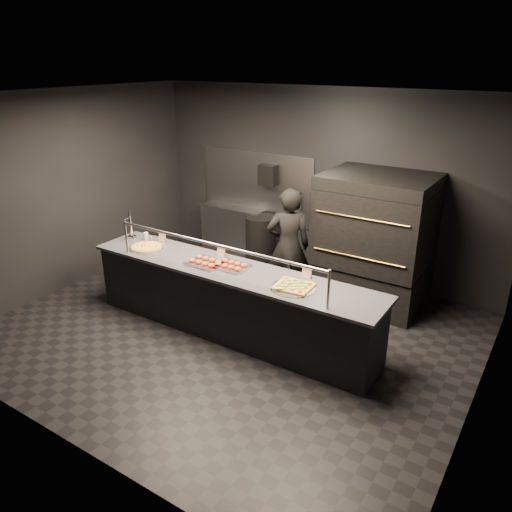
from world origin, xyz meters
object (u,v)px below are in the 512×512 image
at_px(fire_extinguisher, 297,208).
at_px(slider_tray_b, 231,266).
at_px(pizza_oven, 375,239).
at_px(slider_tray_a, 205,262).
at_px(square_pizza, 294,287).
at_px(worker, 288,246).
at_px(service_counter, 230,301).
at_px(trash_bin, 261,241).
at_px(prep_shelf, 233,231).
at_px(beer_tap, 131,231).
at_px(towel_dispenser, 268,175).
at_px(round_pizza, 147,247).

bearing_deg(fire_extinguisher, slider_tray_b, -81.60).
bearing_deg(pizza_oven, slider_tray_a, -128.30).
bearing_deg(square_pizza, worker, 121.85).
relative_size(service_counter, trash_bin, 4.69).
bearing_deg(fire_extinguisher, prep_shelf, -176.34).
relative_size(service_counter, square_pizza, 7.77).
distance_m(fire_extinguisher, beer_tap, 2.75).
relative_size(prep_shelf, slider_tray_b, 2.47).
bearing_deg(worker, square_pizza, 88.65).
height_order(pizza_oven, beer_tap, pizza_oven).
bearing_deg(worker, pizza_oven, 179.41).
bearing_deg(slider_tray_b, service_counter, -89.59).
height_order(towel_dispenser, round_pizza, towel_dispenser).
relative_size(prep_shelf, slider_tray_a, 2.47).
bearing_deg(pizza_oven, service_counter, -122.27).
bearing_deg(slider_tray_a, service_counter, 9.07).
bearing_deg(beer_tap, slider_tray_b, -0.58).
relative_size(service_counter, fire_extinguisher, 8.12).
relative_size(slider_tray_b, square_pizza, 0.92).
height_order(service_counter, prep_shelf, service_counter).
height_order(prep_shelf, beer_tap, beer_tap).
relative_size(service_counter, towel_dispenser, 11.71).
height_order(trash_bin, worker, worker).
bearing_deg(round_pizza, towel_dispenser, 78.63).
bearing_deg(slider_tray_b, fire_extinguisher, 98.40).
bearing_deg(slider_tray_a, towel_dispenser, 102.80).
bearing_deg(service_counter, trash_bin, 112.64).
relative_size(service_counter, beer_tap, 8.05).
bearing_deg(slider_tray_b, round_pizza, -176.51).
bearing_deg(slider_tray_a, beer_tap, 175.78).
bearing_deg(prep_shelf, round_pizza, -84.97).
height_order(service_counter, pizza_oven, pizza_oven).
bearing_deg(round_pizza, slider_tray_b, 3.49).
bearing_deg(service_counter, worker, 82.81).
xyz_separation_m(pizza_oven, prep_shelf, (-2.80, 0.42, -0.52)).
xyz_separation_m(towel_dispenser, slider_tray_b, (0.90, -2.36, -0.60)).
bearing_deg(service_counter, pizza_oven, 57.73).
bearing_deg(slider_tray_b, trash_bin, 112.95).
xyz_separation_m(service_counter, fire_extinguisher, (-0.35, 2.40, 0.60)).
bearing_deg(slider_tray_a, fire_extinguisher, 90.14).
relative_size(pizza_oven, beer_tap, 3.75).
bearing_deg(slider_tray_a, slider_tray_b, 14.37).
bearing_deg(towel_dispenser, pizza_oven, -13.14).
relative_size(pizza_oven, prep_shelf, 1.59).
xyz_separation_m(prep_shelf, square_pizza, (2.56, -2.38, 0.49)).
relative_size(slider_tray_a, worker, 0.28).
relative_size(pizza_oven, worker, 1.11).
bearing_deg(pizza_oven, prep_shelf, 171.46).
xyz_separation_m(fire_extinguisher, worker, (0.51, -1.17, -0.20)).
bearing_deg(round_pizza, pizza_oven, 36.99).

